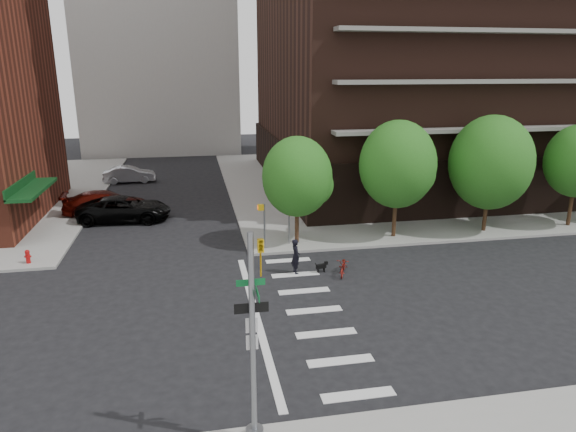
% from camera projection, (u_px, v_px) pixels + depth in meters
% --- Properties ---
extents(ground, '(120.00, 120.00, 0.00)m').
position_uv_depth(ground, '(244.00, 317.00, 21.42)').
color(ground, black).
rests_on(ground, ground).
extents(sidewalk_ne, '(39.00, 33.00, 0.15)m').
position_uv_depth(sidewalk_ne, '(439.00, 179.00, 47.23)').
color(sidewalk_ne, gray).
rests_on(sidewalk_ne, ground).
extents(crosswalk, '(3.85, 13.00, 0.01)m').
position_uv_depth(crosswalk, '(296.00, 312.00, 21.82)').
color(crosswalk, silver).
rests_on(crosswalk, ground).
extents(tree_a, '(4.00, 4.00, 5.90)m').
position_uv_depth(tree_a, '(297.00, 177.00, 29.02)').
color(tree_a, '#301E11').
rests_on(tree_a, sidewalk_ne).
extents(tree_b, '(4.50, 4.50, 6.65)m').
position_uv_depth(tree_b, '(398.00, 164.00, 29.96)').
color(tree_b, '#301E11').
rests_on(tree_b, sidewalk_ne).
extents(tree_c, '(5.00, 5.00, 6.80)m').
position_uv_depth(tree_c, '(491.00, 163.00, 31.06)').
color(tree_c, '#301E11').
rests_on(tree_c, sidewalk_ne).
extents(traffic_signal, '(0.90, 0.75, 6.00)m').
position_uv_depth(traffic_signal, '(254.00, 356.00, 13.52)').
color(traffic_signal, slate).
rests_on(traffic_signal, sidewalk_s).
extents(pedestrian_signal, '(2.18, 0.67, 2.60)m').
position_uv_depth(pedestrian_signal, '(270.00, 218.00, 28.79)').
color(pedestrian_signal, slate).
rests_on(pedestrian_signal, sidewalk_ne).
extents(fire_hydrant, '(0.24, 0.24, 0.73)m').
position_uv_depth(fire_hydrant, '(28.00, 256.00, 26.75)').
color(fire_hydrant, '#A50C0C').
rests_on(fire_hydrant, sidewalk_nw).
extents(parked_car_black, '(3.27, 6.25, 1.68)m').
position_uv_depth(parked_car_black, '(124.00, 209.00, 34.46)').
color(parked_car_black, black).
rests_on(parked_car_black, ground).
extents(parked_car_maroon, '(2.70, 5.90, 1.67)m').
position_uv_depth(parked_car_maroon, '(106.00, 203.00, 36.02)').
color(parked_car_maroon, '#410904').
rests_on(parked_car_maroon, ground).
extents(parked_car_silver, '(1.85, 4.61, 1.49)m').
position_uv_depth(parked_car_silver, '(129.00, 174.00, 45.98)').
color(parked_car_silver, '#A2A4AB').
rests_on(parked_car_silver, ground).
extents(scooter, '(1.20, 1.83, 0.91)m').
position_uv_depth(scooter, '(343.00, 266.00, 25.66)').
color(scooter, maroon).
rests_on(scooter, ground).
extents(dog_walker, '(0.70, 0.50, 1.80)m').
position_uv_depth(dog_walker, '(296.00, 256.00, 25.70)').
color(dog_walker, black).
rests_on(dog_walker, ground).
extents(dog, '(0.65, 0.30, 0.54)m').
position_uv_depth(dog, '(322.00, 266.00, 25.95)').
color(dog, black).
rests_on(dog, ground).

